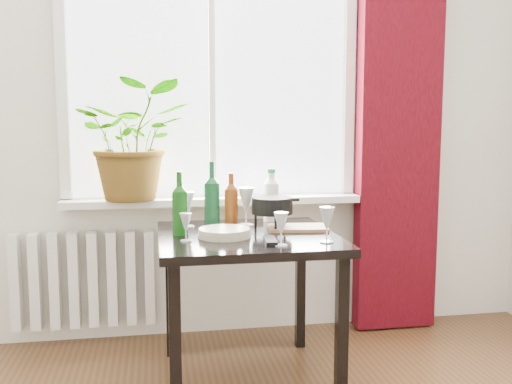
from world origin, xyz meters
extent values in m
cube|color=white|center=(0.00, 2.22, 1.60)|extent=(1.72, 0.08, 1.62)
cube|color=white|center=(0.00, 2.15, 0.82)|extent=(1.72, 0.20, 0.04)
cube|color=#38050C|center=(1.12, 2.12, 1.30)|extent=(0.50, 0.12, 2.56)
cube|color=white|center=(-0.75, 2.18, 0.38)|extent=(0.80, 0.10, 0.55)
cube|color=black|center=(0.10, 1.55, 0.72)|extent=(0.85, 0.85, 0.04)
cube|color=black|center=(-0.27, 1.19, 0.35)|extent=(0.05, 0.05, 0.70)
cube|color=black|center=(-0.27, 1.92, 0.35)|extent=(0.05, 0.05, 0.70)
cube|color=black|center=(0.46, 1.19, 0.35)|extent=(0.05, 0.05, 0.70)
cube|color=black|center=(0.46, 1.92, 0.35)|extent=(0.05, 0.05, 0.70)
imported|color=#2A711E|center=(-0.44, 2.10, 1.18)|extent=(0.60, 0.52, 0.66)
cylinder|color=beige|center=(-0.02, 1.49, 0.76)|extent=(0.27, 0.27, 0.04)
cube|color=black|center=(0.17, 1.33, 0.75)|extent=(0.07, 0.18, 0.02)
cube|color=#9C6E46|center=(0.37, 1.62, 0.75)|extent=(0.31, 0.22, 0.02)
camera|label=1|loc=(-0.33, -1.14, 1.28)|focal=40.00mm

